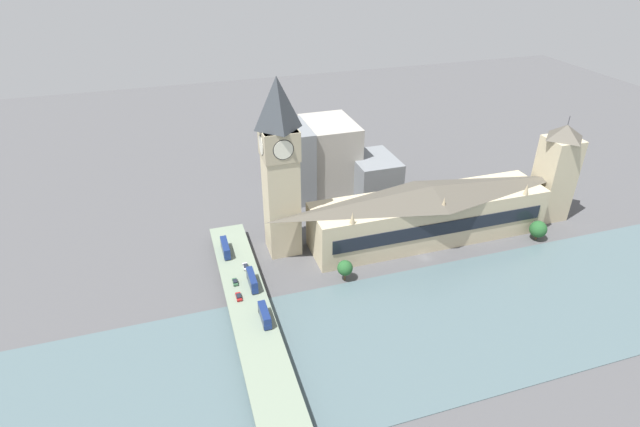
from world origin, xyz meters
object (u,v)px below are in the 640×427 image
double_decker_bus_mid (265,315)px  car_southbound_mid (246,266)px  double_decker_bus_lead (252,280)px  double_decker_bus_rear (225,247)px  car_northbound_tail (239,297)px  clock_tower (280,165)px  car_southbound_lead (235,282)px  parliament_hall (429,213)px  road_bridge (264,357)px  victoria_tower (555,172)px

double_decker_bus_mid → car_southbound_mid: 31.67m
double_decker_bus_lead → double_decker_bus_rear: (24.41, 6.33, -0.14)m
double_decker_bus_lead → car_northbound_tail: 8.45m
car_northbound_tail → car_southbound_mid: bearing=-18.1°
clock_tower → car_northbound_tail: 53.24m
clock_tower → car_southbound_lead: 48.12m
parliament_hall → double_decker_bus_mid: size_ratio=10.01×
clock_tower → car_southbound_lead: size_ratio=17.74×
car_southbound_lead → parliament_hall: bearing=-80.9°
parliament_hall → road_bridge: size_ratio=0.65×
car_southbound_lead → car_northbound_tail: bearing=179.1°
victoria_tower → double_decker_bus_rear: size_ratio=4.19×
road_bridge → double_decker_bus_rear: (59.46, 3.06, 3.62)m
car_southbound_mid → double_decker_bus_rear: bearing=25.0°
car_northbound_tail → victoria_tower: bearing=-81.4°
victoria_tower → double_decker_bus_lead: victoria_tower is taller
car_southbound_lead → clock_tower: bearing=-45.2°
double_decker_bus_lead → clock_tower: bearing=-33.8°
double_decker_bus_rear → double_decker_bus_lead: bearing=-165.5°
double_decker_bus_lead → double_decker_bus_rear: bearing=14.5°
car_northbound_tail → double_decker_bus_lead: bearing=-47.8°
double_decker_bus_mid → car_southbound_mid: (31.60, 0.86, -1.90)m
clock_tower → double_decker_bus_rear: (-3.25, 24.88, -31.60)m
clock_tower → victoria_tower: bearing=-94.6°
parliament_hall → double_decker_bus_rear: (6.97, 87.90, -4.88)m
car_northbound_tail → car_southbound_lead: 8.88m
double_decker_bus_lead → car_southbound_lead: 7.13m
clock_tower → road_bridge: 75.16m
car_northbound_tail → car_southbound_mid: car_southbound_mid is taller
double_decker_bus_rear → victoria_tower: bearing=-92.6°
double_decker_bus_lead → double_decker_bus_mid: (-19.85, -0.43, -0.20)m
parliament_hall → double_decker_bus_mid: (-37.29, 81.13, -4.95)m
double_decker_bus_mid → car_southbound_lead: size_ratio=2.49×
parliament_hall → double_decker_bus_rear: size_ratio=8.83×
road_bridge → car_northbound_tail: car_northbound_tail is taller
clock_tower → car_southbound_mid: bearing=130.0°
parliament_hall → double_decker_bus_lead: 83.54m
victoria_tower → road_bridge: 158.47m
car_northbound_tail → car_southbound_mid: (17.25, -5.63, 0.05)m
double_decker_bus_rear → car_southbound_mid: (-12.66, -5.90, -1.96)m
road_bridge → car_northbound_tail: 29.73m
car_southbound_mid → double_decker_bus_lead: bearing=-177.9°
victoria_tower → double_decker_bus_mid: 150.14m
car_southbound_mid → road_bridge: bearing=176.5°
road_bridge → double_decker_bus_rear: bearing=2.9°
double_decker_bus_rear → car_southbound_lead: double_decker_bus_rear is taller
victoria_tower → car_southbound_mid: (-5.74, 145.49, -17.02)m
car_southbound_lead → double_decker_bus_mid: bearing=-164.7°
car_northbound_tail → car_southbound_mid: size_ratio=1.02×
double_decker_bus_rear → car_northbound_tail: (-29.90, -0.28, -2.01)m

